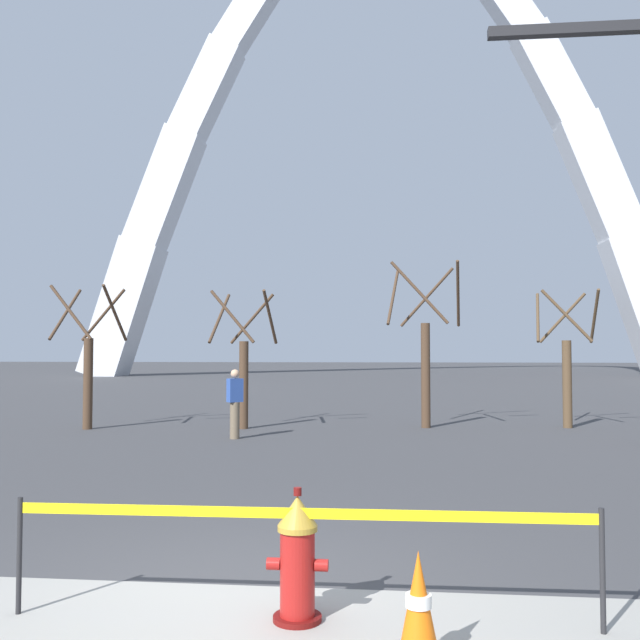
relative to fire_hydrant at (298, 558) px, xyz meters
name	(u,v)px	position (x,y,z in m)	size (l,w,h in m)	color
ground_plane	(238,589)	(-0.60, 0.67, -0.47)	(240.00, 240.00, 0.00)	#3D3D3F
fire_hydrant	(298,558)	(0.00, 0.00, 0.00)	(0.46, 0.48, 0.99)	#5E0F0D
caution_tape_barrier	(300,542)	(0.03, -0.05, 0.13)	(4.37, 0.11, 0.89)	#232326
traffic_cone_by_hydrant	(419,610)	(0.87, -0.65, -0.11)	(0.36, 0.36, 0.73)	black
monument_arch	(375,162)	(-0.60, 49.57, 16.53)	(47.58, 3.20, 38.96)	silver
tree_far_left	(88,365)	(-7.13, 12.14, 1.17)	(1.71, 1.72, 3.69)	#473323
tree_left_mid	(244,368)	(-3.15, 12.66, 1.12)	(1.66, 1.67, 3.57)	#473323
tree_center_left	(425,354)	(1.57, 13.39, 1.46)	(1.99, 2.00, 4.32)	#473323
tree_center_right	(567,367)	(5.28, 13.74, 1.13)	(1.67, 1.68, 3.61)	brown
pedestrian_standing_center	(235,403)	(-2.90, 10.59, 0.35)	(0.39, 0.37, 1.59)	brown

